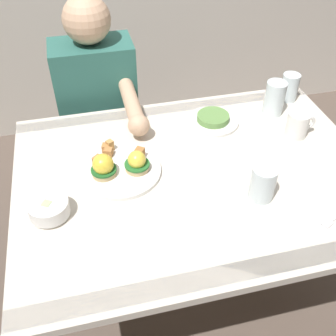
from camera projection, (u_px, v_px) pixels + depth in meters
name	position (u px, v px, depth m)	size (l,w,h in m)	color
ground_plane	(189.00, 293.00, 1.83)	(6.00, 6.00, 0.00)	brown
dining_table	(195.00, 195.00, 1.41)	(1.20, 0.90, 0.74)	silver
eggs_benedict_plate	(119.00, 167.00, 1.33)	(0.27, 0.27, 0.09)	white
fruit_bowl	(49.00, 209.00, 1.18)	(0.12, 0.12, 0.06)	white
coffee_mug	(298.00, 124.00, 1.47)	(0.11, 0.08, 0.09)	white
water_glass_near	(289.00, 89.00, 1.66)	(0.07, 0.07, 0.11)	silver
water_glass_far	(274.00, 100.00, 1.58)	(0.08, 0.08, 0.14)	silver
water_glass_extra	(263.00, 185.00, 1.23)	(0.08, 0.08, 0.11)	silver
side_plate	(213.00, 120.00, 1.55)	(0.20, 0.20, 0.04)	white
diner_person	(100.00, 110.00, 1.79)	(0.34, 0.54, 1.14)	#33333D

